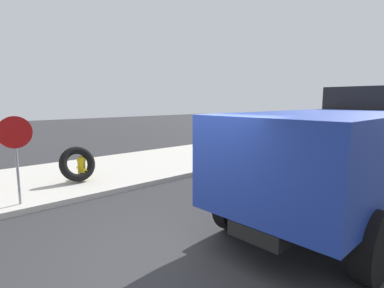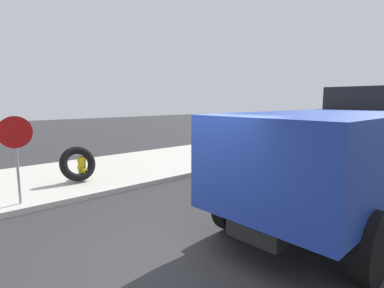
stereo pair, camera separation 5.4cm
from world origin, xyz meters
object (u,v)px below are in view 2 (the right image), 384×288
object	(u,v)px
loose_tire	(78,164)
dump_truck_blue	(350,147)
stop_sign	(16,144)
fire_hydrant	(82,167)

from	to	relation	value
loose_tire	dump_truck_blue	world-z (taller)	dump_truck_blue
loose_tire	stop_sign	world-z (taller)	stop_sign
dump_truck_blue	fire_hydrant	bearing A→B (deg)	117.84
fire_hydrant	stop_sign	bearing A→B (deg)	-149.13
loose_tire	dump_truck_blue	xyz separation A→B (m)	(3.66, -6.50, 0.91)
fire_hydrant	stop_sign	world-z (taller)	stop_sign
fire_hydrant	dump_truck_blue	size ratio (longest dim) A/B	0.11
loose_tire	stop_sign	bearing A→B (deg)	-149.34
fire_hydrant	stop_sign	size ratio (longest dim) A/B	0.36
stop_sign	dump_truck_blue	world-z (taller)	dump_truck_blue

